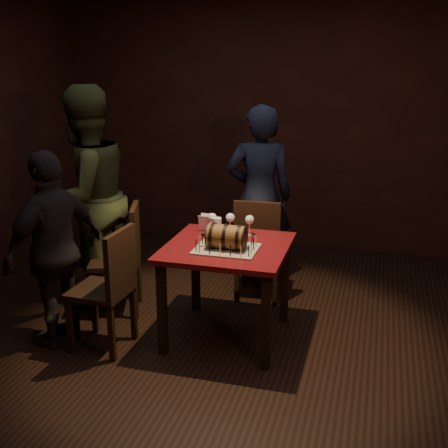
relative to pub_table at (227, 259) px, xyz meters
The scene contains 16 objects.
room_shell 0.78m from the pub_table, 92.55° to the right, with size 5.04×5.04×2.80m.
pub_table is the anchor object (origin of this frame).
cake_board 0.15m from the pub_table, 77.82° to the right, with size 0.45×0.35×0.01m, color gray.
barrel_cake 0.23m from the pub_table, 78.19° to the right, with size 0.33×0.19×0.19m.
birthday_candles 0.19m from the pub_table, 77.82° to the right, with size 0.40×0.30×0.09m.
wine_glass_left 0.40m from the pub_table, 126.52° to the left, with size 0.07×0.07×0.16m.
wine_glass_mid 0.38m from the pub_table, 100.90° to the left, with size 0.07×0.07×0.16m.
wine_glass_right 0.38m from the pub_table, 70.24° to the left, with size 0.07×0.07×0.16m.
pint_of_ale 0.29m from the pub_table, 126.19° to the left, with size 0.07×0.07×0.15m.
menu_card 0.44m from the pub_table, 131.08° to the left, with size 0.10×0.05×0.13m, color white, non-canonical shape.
chair_back 0.75m from the pub_table, 83.75° to the left, with size 0.42×0.42×0.93m.
chair_left_rear 0.97m from the pub_table, 167.89° to the left, with size 0.51×0.51×0.93m.
chair_left_front 0.88m from the pub_table, 152.33° to the right, with size 0.42×0.42×0.93m.
person_back 1.17m from the pub_table, 90.53° to the left, with size 0.62×0.40×1.69m, color #191F33.
person_left_rear 1.41m from the pub_table, 166.26° to the left, with size 0.91×0.71×1.88m, color #394221.
person_left_front 1.27m from the pub_table, 161.51° to the right, with size 0.86×0.36×1.47m, color black.
Camera 1 is at (1.05, -3.63, 2.11)m, focal length 45.00 mm.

